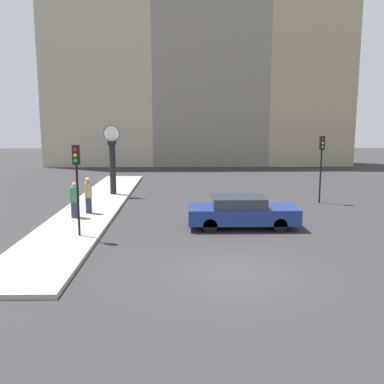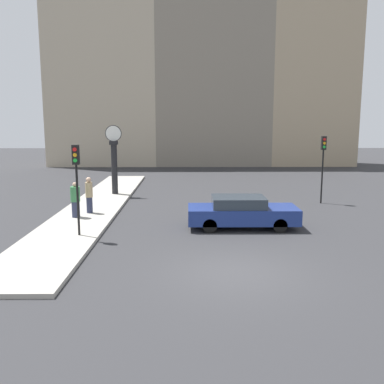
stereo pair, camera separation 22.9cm
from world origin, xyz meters
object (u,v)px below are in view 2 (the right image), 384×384
object	(u,v)px
traffic_light_near	(76,171)
street_clock	(114,161)
sedan_car	(242,212)
pedestrian_green_hoodie	(75,200)
pedestrian_tan_coat	(89,195)
traffic_light_far	(323,156)

from	to	relation	value
traffic_light_near	street_clock	xyz separation A→B (m)	(-0.20, 9.68, -0.55)
sedan_car	traffic_light_near	size ratio (longest dim) A/B	1.33
street_clock	pedestrian_green_hoodie	size ratio (longest dim) A/B	2.54
traffic_light_near	pedestrian_tan_coat	xyz separation A→B (m)	(-0.52, 4.14, -1.67)
street_clock	sedan_car	bearing A→B (deg)	-49.26
pedestrian_tan_coat	traffic_light_near	bearing A→B (deg)	-82.91
traffic_light_near	pedestrian_green_hoodie	bearing A→B (deg)	106.51
traffic_light_near	pedestrian_green_hoodie	xyz separation A→B (m)	(-0.95, 3.19, -1.75)
street_clock	pedestrian_green_hoodie	distance (m)	6.64
street_clock	pedestrian_tan_coat	size ratio (longest dim) A/B	2.38
pedestrian_green_hoodie	traffic_light_near	bearing A→B (deg)	-73.49
traffic_light_near	traffic_light_far	xyz separation A→B (m)	(11.89, 7.27, -0.01)
street_clock	pedestrian_green_hoodie	world-z (taller)	street_clock
traffic_light_far	street_clock	xyz separation A→B (m)	(-12.09, 2.41, -0.54)
traffic_light_near	traffic_light_far	distance (m)	13.94
traffic_light_near	pedestrian_tan_coat	size ratio (longest dim) A/B	2.02
traffic_light_near	pedestrian_tan_coat	world-z (taller)	traffic_light_near
traffic_light_far	pedestrian_green_hoodie	size ratio (longest dim) A/B	2.28
traffic_light_far	pedestrian_tan_coat	bearing A→B (deg)	-165.86
street_clock	pedestrian_green_hoodie	bearing A→B (deg)	-96.60
street_clock	pedestrian_tan_coat	distance (m)	5.66
sedan_car	traffic_light_far	world-z (taller)	traffic_light_far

